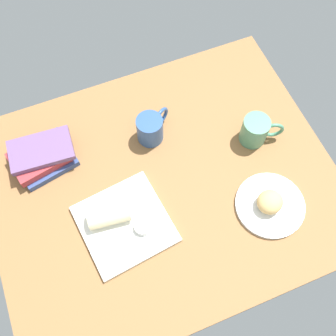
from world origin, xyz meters
TOP-DOWN VIEW (x-y plane):
  - dining_table at (0.00, 0.00)cm, footprint 110.00×90.00cm
  - round_plate at (-27.95, 19.90)cm, footprint 21.68×21.68cm
  - scone_pastry at (-27.12, 19.86)cm, footprint 10.27×9.97cm
  - square_plate at (16.16, 8.70)cm, footprint 28.64×28.64cm
  - sauce_cup at (11.59, 12.26)cm, footprint 4.90×4.90cm
  - breakfast_wrap at (19.82, 5.84)cm, footprint 13.16×7.21cm
  - book_stack at (33.61, -22.05)cm, footprint 21.74×18.96cm
  - coffee_mug at (-34.38, -3.89)cm, footprint 13.79×8.85cm
  - second_mug at (-2.59, -17.68)cm, footprint 12.92×9.93cm

SIDE VIEW (x-z plane):
  - dining_table at x=0.00cm, z-range 0.00..4.00cm
  - round_plate at x=-27.95cm, z-range 4.00..5.40cm
  - square_plate at x=16.16cm, z-range 4.00..5.60cm
  - sauce_cup at x=11.59cm, z-range 5.69..7.88cm
  - book_stack at x=33.61cm, z-range 3.86..11.26cm
  - scone_pastry at x=-27.12cm, z-range 5.40..11.15cm
  - breakfast_wrap at x=19.82cm, z-range 5.60..11.30cm
  - second_mug at x=-2.59cm, z-range 4.11..14.11cm
  - coffee_mug at x=-34.38cm, z-range 4.11..14.28cm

